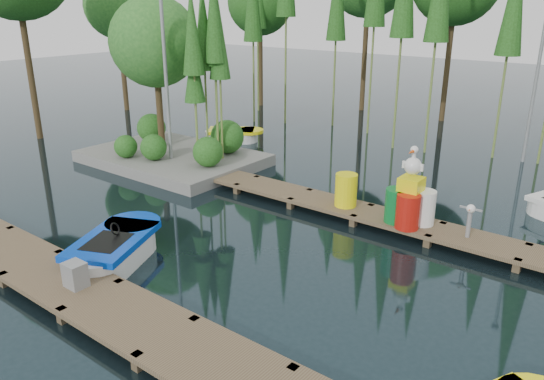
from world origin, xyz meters
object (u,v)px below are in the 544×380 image
Objects in this scene: boat_blue at (115,250)px; yellow_barrel at (346,190)px; island at (168,73)px; boat_yellow_far at (232,135)px; drum_cluster at (410,202)px; utility_cabinet at (75,275)px.

boat_blue is 6.18m from yellow_barrel.
island is 2.57× the size of boat_yellow_far.
island reaches higher than boat_yellow_far.
island is at bearing 104.87° from boat_blue.
drum_cluster is (9.77, -4.34, 0.63)m from boat_yellow_far.
drum_cluster is (1.89, -0.15, 0.14)m from yellow_barrel.
drum_cluster is (3.84, 6.85, 0.34)m from utility_cabinet.
boat_blue is at bearing -130.73° from drum_cluster.
utility_cabinet is at bearing -53.19° from island.
island is 9.98m from drum_cluster.
yellow_barrel is (2.74, 5.52, 0.47)m from boat_blue.
yellow_barrel is 1.90m from drum_cluster.
boat_yellow_far is at bearing 91.77° from island.
boat_blue is 6.29× the size of utility_cabinet.
boat_yellow_far is 10.71m from drum_cluster.
utility_cabinet is 0.25× the size of drum_cluster.
island is at bearing -103.36° from boat_yellow_far.
island is 7.52× the size of yellow_barrel.
island is at bearing 126.81° from utility_cabinet.
yellow_barrel is (7.89, -4.19, 0.49)m from boat_yellow_far.
island is 8.19m from yellow_barrel.
drum_cluster reaches higher than yellow_barrel.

